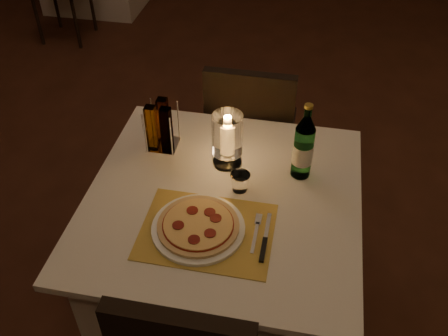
% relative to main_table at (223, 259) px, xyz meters
% --- Properties ---
extents(floor, '(8.00, 10.00, 0.02)m').
position_rel_main_table_xyz_m(floor, '(0.28, 0.45, -0.38)').
color(floor, '#432115').
rests_on(floor, ground).
extents(main_table, '(1.00, 1.00, 0.74)m').
position_rel_main_table_xyz_m(main_table, '(0.00, 0.00, 0.00)').
color(main_table, silver).
rests_on(main_table, ground).
extents(chair_far, '(0.42, 0.42, 0.90)m').
position_rel_main_table_xyz_m(chair_far, '(-0.00, 0.71, 0.18)').
color(chair_far, black).
rests_on(chair_far, ground).
extents(placemat, '(0.45, 0.34, 0.00)m').
position_rel_main_table_xyz_m(placemat, '(-0.02, -0.18, 0.37)').
color(placemat, gold).
rests_on(placemat, main_table).
extents(plate, '(0.32, 0.32, 0.01)m').
position_rel_main_table_xyz_m(plate, '(-0.05, -0.18, 0.38)').
color(plate, white).
rests_on(plate, placemat).
extents(pizza, '(0.28, 0.28, 0.02)m').
position_rel_main_table_xyz_m(pizza, '(-0.05, -0.18, 0.39)').
color(pizza, '#D8B77F').
rests_on(pizza, plate).
extents(fork, '(0.02, 0.18, 0.00)m').
position_rel_main_table_xyz_m(fork, '(0.15, -0.15, 0.37)').
color(fork, silver).
rests_on(fork, placemat).
extents(knife, '(0.02, 0.22, 0.01)m').
position_rel_main_table_xyz_m(knife, '(0.18, -0.21, 0.37)').
color(knife, black).
rests_on(knife, placemat).
extents(tumbler, '(0.07, 0.07, 0.07)m').
position_rel_main_table_xyz_m(tumbler, '(0.05, 0.05, 0.40)').
color(tumbler, white).
rests_on(tumbler, main_table).
extents(water_bottle, '(0.08, 0.08, 0.32)m').
position_rel_main_table_xyz_m(water_bottle, '(0.27, 0.18, 0.49)').
color(water_bottle, '#549D63').
rests_on(water_bottle, main_table).
extents(hurricane_candle, '(0.12, 0.12, 0.23)m').
position_rel_main_table_xyz_m(hurricane_candle, '(-0.02, 0.19, 0.50)').
color(hurricane_candle, white).
rests_on(hurricane_candle, main_table).
extents(cruet_caddy, '(0.12, 0.12, 0.21)m').
position_rel_main_table_xyz_m(cruet_caddy, '(-0.30, 0.24, 0.46)').
color(cruet_caddy, white).
rests_on(cruet_caddy, main_table).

